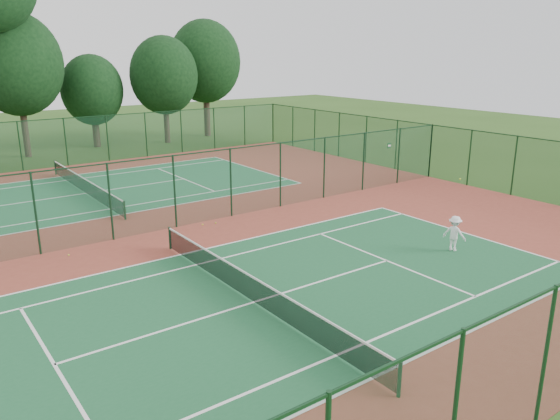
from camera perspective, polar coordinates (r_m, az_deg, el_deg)
The scene contains 15 objects.
ground at distance 25.99m, azimuth -13.80°, elevation -2.36°, with size 120.00×120.00×0.00m, color #2B4F18.
red_pad at distance 25.98m, azimuth -13.80°, elevation -2.35°, with size 40.00×36.00×0.01m, color brown.
court_near at distance 18.51m, azimuth -2.79°, elevation -9.62°, with size 23.77×10.97×0.01m, color #1C5932.
court_far at distance 34.19m, azimuth -19.66°, elevation 1.64°, with size 23.77×10.97×0.01m, color #20673C.
fence_north at distance 42.43m, azimuth -23.49°, elevation 6.35°, with size 40.00×0.09×3.50m.
fence_south at distance 12.14m, azimuth 22.31°, elevation -16.55°, with size 40.00×0.09×3.50m.
fence_east at distance 37.59m, azimuth 15.45°, elevation 5.99°, with size 0.09×36.00×3.50m.
fence_divider at distance 25.49m, azimuth -14.07°, elevation 1.39°, with size 40.00×0.09×3.50m.
tennis_net_near at distance 18.29m, azimuth -2.81°, elevation -8.13°, with size 0.10×12.90×0.97m.
tennis_net_far at distance 34.07m, azimuth -19.74°, elevation 2.50°, with size 0.10×12.90×0.97m.
player_near at distance 23.95m, azimuth 17.76°, elevation -2.34°, with size 0.97×0.56×1.50m, color white.
stray_ball_a at distance 26.57m, azimuth -8.10°, elevation -1.52°, with size 0.08×0.08×0.08m, color yellow.
stray_ball_b at distance 26.76m, azimuth -6.74°, elevation -1.34°, with size 0.07×0.07×0.07m, color #BBD030.
stray_ball_c at distance 24.09m, azimuth -21.21°, elevation -4.41°, with size 0.07×0.07×0.07m, color #D3E535.
evergreen_row at distance 48.85m, azimuth -24.39°, elevation 5.29°, with size 39.00×5.00×12.00m, color black, non-canonical shape.
Camera 1 is at (-9.09, -22.96, 8.10)m, focal length 35.00 mm.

